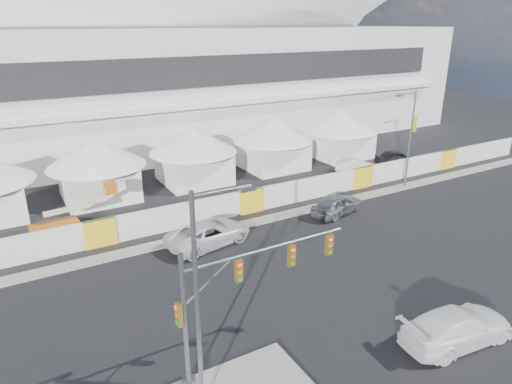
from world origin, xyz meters
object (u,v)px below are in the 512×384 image
pickup_curb (209,233)px  lot_car_a (355,166)px  lot_car_b (397,157)px  streetlight_curb (409,133)px  boom_lift (64,223)px  streetlight_median (203,290)px  sedan_silver (337,204)px  pickup_near (457,327)px  traffic_mast (227,302)px

pickup_curb → lot_car_a: (20.04, 7.41, -0.18)m
lot_car_a → lot_car_b: (5.78, -0.12, 0.12)m
streetlight_curb → boom_lift: 30.17m
streetlight_median → streetlight_curb: (26.84, 14.68, -0.21)m
sedan_silver → streetlight_median: (-17.32, -12.85, 4.62)m
sedan_silver → pickup_curb: pickup_curb is taller
lot_car_a → boom_lift: 28.59m
sedan_silver → lot_car_b: size_ratio=1.07×
lot_car_a → streetlight_curb: size_ratio=0.46×
pickup_near → boom_lift: 26.84m
pickup_near → traffic_mast: size_ratio=0.74×
lot_car_a → boom_lift: size_ratio=0.63×
streetlight_median → boom_lift: bearing=97.2°
sedan_silver → streetlight_median: bearing=113.3°
lot_car_a → streetlight_curb: streetlight_curb is taller
lot_car_b → boom_lift: (-34.36, -0.39, 0.08)m
sedan_silver → boom_lift: 21.10m
streetlight_curb → boom_lift: size_ratio=1.39×
sedan_silver → lot_car_b: sedan_silver is taller
pickup_curb → lot_car_b: bearing=-85.0°
lot_car_b → streetlight_curb: streetlight_curb is taller
lot_car_a → streetlight_median: streetlight_median is taller
lot_car_b → boom_lift: boom_lift is taller
sedan_silver → streetlight_curb: (9.53, 1.83, 4.41)m
boom_lift → pickup_curb: bearing=-45.4°
traffic_mast → streetlight_curb: streetlight_curb is taller
sedan_silver → streetlight_median: 22.05m
lot_car_a → streetlight_curb: (0.79, -5.83, 4.58)m
lot_car_a → traffic_mast: traffic_mast is taller
sedan_silver → traffic_mast: size_ratio=0.61×
traffic_mast → pickup_curb: bearing=69.5°
lot_car_a → boom_lift: bearing=129.3°
lot_car_b → streetlight_median: (-31.83, -20.40, 4.67)m
pickup_near → lot_car_b: (19.68, 22.86, -0.08)m
sedan_silver → pickup_near: pickup_near is taller
sedan_silver → lot_car_a: bearing=-62.0°
traffic_mast → lot_car_b: bearing=32.4°
lot_car_b → boom_lift: bearing=110.2°
pickup_curb → lot_car_b: size_ratio=1.32×
lot_car_b → traffic_mast: bearing=141.9°
streetlight_curb → pickup_near: bearing=-130.6°
sedan_silver → boom_lift: size_ratio=0.77×
traffic_mast → boom_lift: traffic_mast is taller
lot_car_a → pickup_curb: bearing=148.6°
traffic_mast → streetlight_median: 2.62m
sedan_silver → lot_car_b: bearing=-75.8°
lot_car_b → streetlight_curb: bearing=158.4°
pickup_curb → streetlight_curb: 21.35m
pickup_curb → pickup_near: bearing=-169.3°
pickup_curb → streetlight_median: bearing=144.6°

